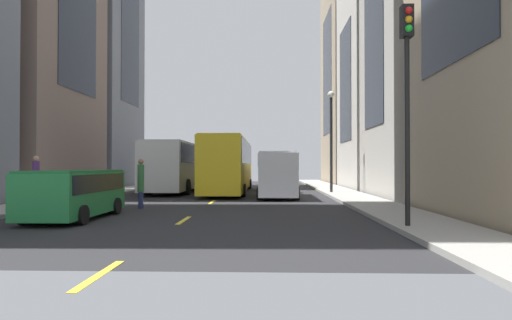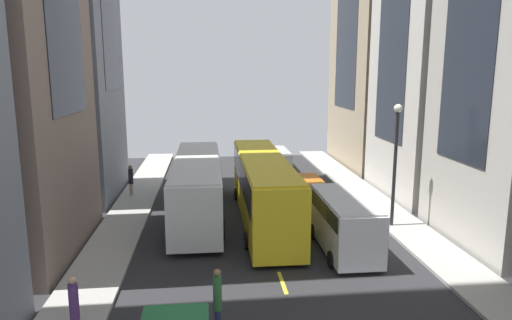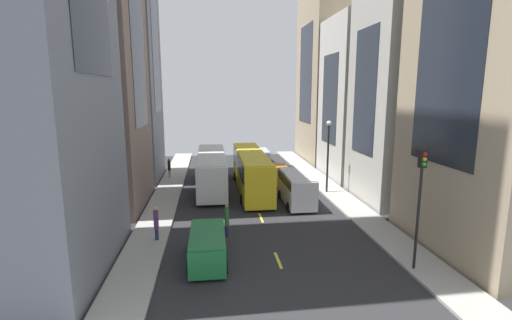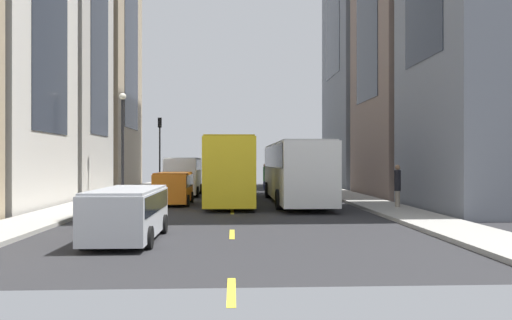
{
  "view_description": "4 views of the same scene",
  "coord_description": "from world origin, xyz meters",
  "px_view_note": "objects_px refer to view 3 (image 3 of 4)",
  "views": [
    {
      "loc": [
        2.83,
        -27.94,
        1.83
      ],
      "look_at": [
        1.86,
        4.67,
        2.27
      ],
      "focal_mm": 29.41,
      "sensor_mm": 36.0,
      "label": 1
    },
    {
      "loc": [
        -2.8,
        -24.08,
        8.32
      ],
      "look_at": [
        0.08,
        4.15,
        2.82
      ],
      "focal_mm": 32.74,
      "sensor_mm": 36.0,
      "label": 2
    },
    {
      "loc": [
        -3.52,
        -32.71,
        9.13
      ],
      "look_at": [
        0.69,
        1.64,
        2.72
      ],
      "focal_mm": 26.0,
      "sensor_mm": 36.0,
      "label": 3
    },
    {
      "loc": [
        -0.03,
        29.99,
        2.39
      ],
      "look_at": [
        -1.34,
        1.94,
        2.42
      ],
      "focal_mm": 34.67,
      "sensor_mm": 36.0,
      "label": 4
    }
  ],
  "objects_px": {
    "city_bus_white": "(212,167)",
    "pedestrian_waiting_curb": "(169,167)",
    "delivery_van_white": "(296,186)",
    "pedestrian_walking_far": "(227,219)",
    "car_green_1": "(207,245)",
    "traffic_light_near_corner": "(421,188)",
    "pedestrian_crossing_mid": "(156,222)",
    "car_silver_0": "(262,155)",
    "car_orange_2": "(279,174)",
    "streetcar_yellow": "(251,168)"
  },
  "relations": [
    {
      "from": "streetcar_yellow",
      "to": "car_silver_0",
      "type": "xyz_separation_m",
      "value": [
        2.96,
        14.16,
        -1.2
      ]
    },
    {
      "from": "car_green_1",
      "to": "car_orange_2",
      "type": "xyz_separation_m",
      "value": [
        7.03,
        16.71,
        0.04
      ]
    },
    {
      "from": "car_silver_0",
      "to": "delivery_van_white",
      "type": "bearing_deg",
      "value": -89.32
    },
    {
      "from": "delivery_van_white",
      "to": "pedestrian_crossing_mid",
      "type": "bearing_deg",
      "value": -147.21
    },
    {
      "from": "car_green_1",
      "to": "pedestrian_walking_far",
      "type": "height_order",
      "value": "pedestrian_walking_far"
    },
    {
      "from": "streetcar_yellow",
      "to": "car_green_1",
      "type": "relative_size",
      "value": 2.93
    },
    {
      "from": "city_bus_white",
      "to": "car_silver_0",
      "type": "xyz_separation_m",
      "value": [
        6.62,
        12.95,
        -1.09
      ]
    },
    {
      "from": "car_orange_2",
      "to": "pedestrian_walking_far",
      "type": "relative_size",
      "value": 1.93
    },
    {
      "from": "pedestrian_crossing_mid",
      "to": "city_bus_white",
      "type": "bearing_deg",
      "value": 141.4
    },
    {
      "from": "car_silver_0",
      "to": "pedestrian_walking_far",
      "type": "distance_m",
      "value": 25.95
    },
    {
      "from": "car_orange_2",
      "to": "traffic_light_near_corner",
      "type": "distance_m",
      "value": 19.68
    },
    {
      "from": "car_orange_2",
      "to": "pedestrian_waiting_curb",
      "type": "height_order",
      "value": "pedestrian_waiting_curb"
    },
    {
      "from": "delivery_van_white",
      "to": "car_silver_0",
      "type": "relative_size",
      "value": 1.23
    },
    {
      "from": "city_bus_white",
      "to": "pedestrian_crossing_mid",
      "type": "xyz_separation_m",
      "value": [
        -3.44,
        -12.76,
        -0.73
      ]
    },
    {
      "from": "pedestrian_waiting_curb",
      "to": "traffic_light_near_corner",
      "type": "bearing_deg",
      "value": -122.69
    },
    {
      "from": "delivery_van_white",
      "to": "pedestrian_crossing_mid",
      "type": "distance_m",
      "value": 12.24
    },
    {
      "from": "pedestrian_crossing_mid",
      "to": "car_silver_0",
      "type": "bearing_deg",
      "value": 135.11
    },
    {
      "from": "pedestrian_walking_far",
      "to": "traffic_light_near_corner",
      "type": "xyz_separation_m",
      "value": [
        9.37,
        -5.86,
        3.29
      ]
    },
    {
      "from": "city_bus_white",
      "to": "streetcar_yellow",
      "type": "xyz_separation_m",
      "value": [
        3.66,
        -1.21,
        0.11
      ]
    },
    {
      "from": "streetcar_yellow",
      "to": "delivery_van_white",
      "type": "xyz_separation_m",
      "value": [
        3.19,
        -4.93,
        -0.61
      ]
    },
    {
      "from": "city_bus_white",
      "to": "pedestrian_waiting_curb",
      "type": "xyz_separation_m",
      "value": [
        -4.46,
        4.35,
        -0.75
      ]
    },
    {
      "from": "city_bus_white",
      "to": "car_orange_2",
      "type": "distance_m",
      "value": 6.83
    },
    {
      "from": "streetcar_yellow",
      "to": "car_orange_2",
      "type": "relative_size",
      "value": 3.34
    },
    {
      "from": "streetcar_yellow",
      "to": "pedestrian_waiting_curb",
      "type": "bearing_deg",
      "value": 145.61
    },
    {
      "from": "traffic_light_near_corner",
      "to": "car_green_1",
      "type": "bearing_deg",
      "value": 167.52
    },
    {
      "from": "car_green_1",
      "to": "pedestrian_waiting_curb",
      "type": "distance_m",
      "value": 20.65
    },
    {
      "from": "city_bus_white",
      "to": "pedestrian_walking_far",
      "type": "xyz_separation_m",
      "value": [
        0.89,
        -12.35,
        -0.86
      ]
    },
    {
      "from": "pedestrian_walking_far",
      "to": "traffic_light_near_corner",
      "type": "distance_m",
      "value": 11.53
    },
    {
      "from": "delivery_van_white",
      "to": "car_green_1",
      "type": "bearing_deg",
      "value": -126.35
    },
    {
      "from": "delivery_van_white",
      "to": "city_bus_white",
      "type": "bearing_deg",
      "value": 138.17
    },
    {
      "from": "streetcar_yellow",
      "to": "pedestrian_walking_far",
      "type": "relative_size",
      "value": 6.43
    },
    {
      "from": "streetcar_yellow",
      "to": "car_green_1",
      "type": "distance_m",
      "value": 15.24
    },
    {
      "from": "pedestrian_crossing_mid",
      "to": "traffic_light_near_corner",
      "type": "relative_size",
      "value": 0.34
    },
    {
      "from": "city_bus_white",
      "to": "car_silver_0",
      "type": "distance_m",
      "value": 14.59
    },
    {
      "from": "city_bus_white",
      "to": "delivery_van_white",
      "type": "height_order",
      "value": "city_bus_white"
    },
    {
      "from": "city_bus_white",
      "to": "streetcar_yellow",
      "type": "bearing_deg",
      "value": -18.24
    },
    {
      "from": "car_green_1",
      "to": "delivery_van_white",
      "type": "bearing_deg",
      "value": 53.65
    },
    {
      "from": "car_orange_2",
      "to": "pedestrian_waiting_curb",
      "type": "distance_m",
      "value": 11.71
    },
    {
      "from": "pedestrian_waiting_curb",
      "to": "pedestrian_crossing_mid",
      "type": "height_order",
      "value": "pedestrian_crossing_mid"
    },
    {
      "from": "streetcar_yellow",
      "to": "pedestrian_crossing_mid",
      "type": "bearing_deg",
      "value": -121.56
    },
    {
      "from": "streetcar_yellow",
      "to": "traffic_light_near_corner",
      "type": "bearing_deg",
      "value": -68.8
    },
    {
      "from": "car_green_1",
      "to": "traffic_light_near_corner",
      "type": "bearing_deg",
      "value": -12.48
    },
    {
      "from": "city_bus_white",
      "to": "streetcar_yellow",
      "type": "height_order",
      "value": "streetcar_yellow"
    },
    {
      "from": "car_silver_0",
      "to": "traffic_light_near_corner",
      "type": "height_order",
      "value": "traffic_light_near_corner"
    },
    {
      "from": "pedestrian_walking_far",
      "to": "pedestrian_crossing_mid",
      "type": "xyz_separation_m",
      "value": [
        -4.33,
        -0.4,
        0.13
      ]
    },
    {
      "from": "streetcar_yellow",
      "to": "pedestrian_walking_far",
      "type": "distance_m",
      "value": 11.53
    },
    {
      "from": "car_green_1",
      "to": "traffic_light_near_corner",
      "type": "height_order",
      "value": "traffic_light_near_corner"
    },
    {
      "from": "pedestrian_waiting_curb",
      "to": "pedestrian_walking_far",
      "type": "relative_size",
      "value": 0.96
    },
    {
      "from": "delivery_van_white",
      "to": "pedestrian_crossing_mid",
      "type": "xyz_separation_m",
      "value": [
        -10.29,
        -6.63,
        -0.24
      ]
    },
    {
      "from": "delivery_van_white",
      "to": "pedestrian_walking_far",
      "type": "relative_size",
      "value": 2.69
    }
  ]
}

